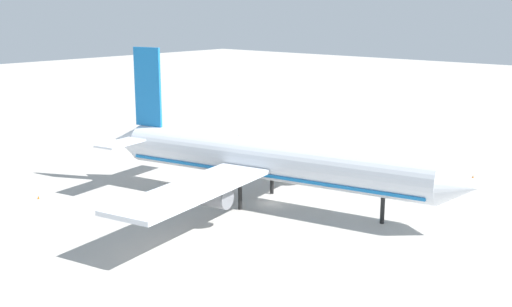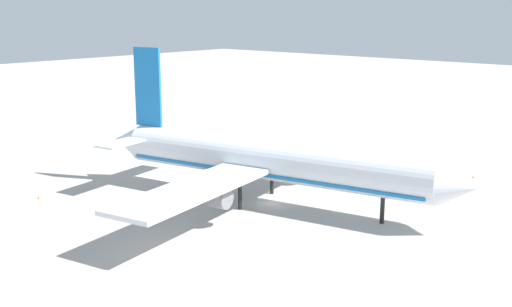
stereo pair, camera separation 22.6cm
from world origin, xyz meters
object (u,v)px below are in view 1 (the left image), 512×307
at_px(airliner, 265,160).
at_px(traffic_cone_2, 38,197).
at_px(traffic_cone_1, 473,176).
at_px(baggage_cart_1, 243,138).

bearing_deg(airliner, traffic_cone_2, -142.05).
bearing_deg(traffic_cone_1, traffic_cone_2, -129.17).
distance_m(traffic_cone_1, traffic_cone_2, 83.28).
relative_size(airliner, traffic_cone_1, 127.02).
relative_size(traffic_cone_1, traffic_cone_2, 1.00).
relative_size(airliner, traffic_cone_2, 127.02).
relative_size(baggage_cart_1, traffic_cone_1, 6.18).
distance_m(airliner, baggage_cart_1, 52.79).
relative_size(baggage_cart_1, traffic_cone_2, 6.18).
xyz_separation_m(baggage_cart_1, traffic_cone_2, (6.12, -60.92, -0.57)).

